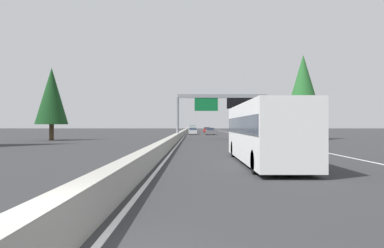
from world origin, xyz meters
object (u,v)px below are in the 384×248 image
object	(u,v)px
bus_near_center	(264,131)
sedan_mid_right	(210,131)
sedan_near_right	(207,130)
conifer_right_near	(303,88)
pickup_far_left	(193,129)
box_truck_distant_a	(272,129)
sedan_mid_center	(193,131)
conifer_right_mid	(304,109)
conifer_left_near	(52,96)
sign_gantry_overhead	(224,104)
minivan_far_right	(192,129)

from	to	relation	value
bus_near_center	sedan_mid_right	distance (m)	57.39
sedan_near_right	conifer_right_near	size ratio (longest dim) A/B	0.37
pickup_far_left	box_truck_distant_a	bearing A→B (deg)	-174.49
sedan_mid_center	conifer_right_near	bearing A→B (deg)	-151.18
bus_near_center	conifer_right_near	distance (m)	34.83
box_truck_distant_a	conifer_right_mid	world-z (taller)	conifer_right_mid
sedan_mid_right	sedan_mid_center	bearing A→B (deg)	48.73
bus_near_center	conifer_left_near	world-z (taller)	conifer_left_near
conifer_right_near	box_truck_distant_a	bearing A→B (deg)	155.02
pickup_far_left	conifer_left_near	world-z (taller)	conifer_left_near
box_truck_distant_a	conifer_left_near	world-z (taller)	conifer_left_near
box_truck_distant_a	conifer_right_near	size ratio (longest dim) A/B	0.71
conifer_right_mid	sedan_mid_center	bearing A→B (deg)	65.58
sign_gantry_overhead	sedan_near_right	size ratio (longest dim) A/B	2.88
pickup_far_left	conifer_left_near	distance (m)	65.70
sedan_near_right	conifer_right_mid	world-z (taller)	conifer_right_mid
minivan_far_right	conifer_right_near	distance (m)	48.97
sign_gantry_overhead	minivan_far_right	xyz separation A→B (m)	(47.05, 4.41, -4.03)
sign_gantry_overhead	minivan_far_right	distance (m)	47.42
bus_near_center	minivan_far_right	size ratio (longest dim) A/B	2.30
box_truck_distant_a	minivan_far_right	bearing A→B (deg)	6.77
pickup_far_left	conifer_right_mid	size ratio (longest dim) A/B	0.67
sign_gantry_overhead	conifer_right_mid	world-z (taller)	conifer_right_mid
pickup_far_left	conifer_left_near	xyz separation A→B (m)	(-62.81, 18.63, 4.94)
sedan_near_right	bus_near_center	bearing A→B (deg)	179.92
conifer_right_near	conifer_right_mid	xyz separation A→B (m)	(18.60, -5.70, -2.17)
sedan_mid_right	conifer_right_near	xyz separation A→B (m)	(-25.08, -11.93, 6.57)
bus_near_center	sign_gantry_overhead	bearing A→B (deg)	-0.95
sedan_near_right	sign_gantry_overhead	bearing A→B (deg)	-179.54
conifer_right_mid	conifer_left_near	size ratio (longest dim) A/B	0.87
conifer_right_near	conifer_right_mid	distance (m)	19.57
conifer_right_mid	sedan_mid_right	bearing A→B (deg)	69.83
minivan_far_right	conifer_right_near	size ratio (longest dim) A/B	0.42
sedan_mid_center	conifer_right_mid	world-z (taller)	conifer_right_mid
bus_near_center	conifer_right_mid	distance (m)	53.93
pickup_far_left	conifer_right_mid	world-z (taller)	conifer_right_mid
sedan_mid_center	minivan_far_right	bearing A→B (deg)	0.50
box_truck_distant_a	sedan_mid_center	bearing A→B (deg)	9.16
sedan_mid_right	bus_near_center	bearing A→B (deg)	-179.87
sedan_mid_right	sedan_mid_center	size ratio (longest dim) A/B	1.00
sign_gantry_overhead	conifer_left_near	world-z (taller)	conifer_left_near
sign_gantry_overhead	sedan_mid_right	xyz separation A→B (m)	(26.17, 0.65, -4.30)
sedan_near_right	minivan_far_right	bearing A→B (deg)	128.75
sedan_mid_center	conifer_left_near	bearing A→B (deg)	149.12
sedan_near_right	conifer_right_mid	size ratio (longest dim) A/B	0.52
sedan_mid_right	sedan_near_right	distance (m)	24.09
sign_gantry_overhead	sedan_mid_center	size ratio (longest dim) A/B	2.88
box_truck_distant_a	sedan_mid_center	distance (m)	46.36
bus_near_center	sedan_near_right	distance (m)	81.48
sedan_mid_center	sedan_near_right	world-z (taller)	same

